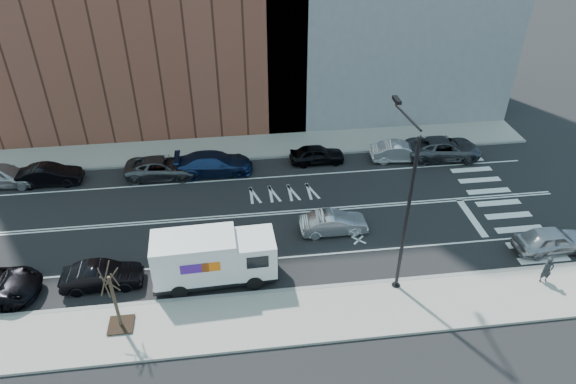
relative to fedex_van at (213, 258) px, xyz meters
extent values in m
plane|color=black|center=(2.46, 5.60, -1.55)|extent=(120.00, 120.00, 0.00)
cube|color=gray|center=(2.46, -3.20, -1.48)|extent=(44.00, 3.60, 0.15)
cube|color=gray|center=(2.46, 14.40, -1.48)|extent=(44.00, 3.60, 0.15)
cube|color=gray|center=(2.46, -1.40, -1.47)|extent=(44.00, 0.25, 0.17)
cube|color=gray|center=(2.46, 12.60, -1.47)|extent=(44.00, 0.25, 0.17)
cylinder|color=black|center=(9.46, -1.80, 2.95)|extent=(0.18, 0.18, 9.00)
cylinder|color=black|center=(9.46, -1.80, -1.45)|extent=(0.44, 0.44, 0.20)
sphere|color=black|center=(9.46, -1.80, 7.40)|extent=(0.20, 0.20, 0.20)
cylinder|color=black|center=(9.46, -0.10, 7.55)|extent=(0.11, 3.49, 0.48)
cube|color=black|center=(9.46, 1.60, 7.65)|extent=(0.25, 0.80, 0.18)
cube|color=#FFF2CC|center=(9.46, 1.60, 7.55)|extent=(0.18, 0.55, 0.03)
cube|color=black|center=(-4.54, -2.80, -1.32)|extent=(1.20, 1.20, 0.04)
cylinder|color=#382B1E|center=(-4.54, -2.80, 0.20)|extent=(0.16, 0.16, 3.20)
cylinder|color=#382B1E|center=(-4.29, -2.80, 1.60)|extent=(0.06, 0.80, 1.44)
cylinder|color=#382B1E|center=(-4.46, -2.56, 1.60)|extent=(0.81, 0.31, 1.19)
cylinder|color=#382B1E|center=(-4.74, -2.65, 1.60)|extent=(0.58, 0.76, 1.50)
cylinder|color=#382B1E|center=(-4.74, -2.95, 1.60)|extent=(0.47, 0.61, 1.37)
cylinder|color=#382B1E|center=(-4.46, -3.04, 1.60)|extent=(0.72, 0.29, 1.13)
cube|color=black|center=(-0.02, 0.00, -1.09)|extent=(6.39, 2.36, 0.31)
cube|color=silver|center=(2.22, 0.08, 0.03)|extent=(2.12, 2.26, 2.04)
cube|color=black|center=(3.26, 0.11, 0.33)|extent=(0.13, 1.89, 0.97)
cube|color=black|center=(2.26, -1.03, 0.33)|extent=(1.12, 0.08, 0.71)
cube|color=black|center=(2.18, 1.19, 0.33)|extent=(1.12, 0.08, 0.71)
cube|color=black|center=(3.22, 0.11, -0.99)|extent=(0.22, 2.04, 0.36)
cube|color=silver|center=(-0.94, -0.03, 0.23)|extent=(4.36, 2.39, 2.35)
cube|color=#47198C|center=(-0.90, -1.17, 0.39)|extent=(1.43, 0.07, 0.56)
cube|color=orange|center=(-0.08, -1.15, 0.39)|extent=(0.92, 0.05, 0.56)
cube|color=#47198C|center=(-0.98, 1.11, 0.39)|extent=(1.43, 0.07, 0.56)
cube|color=orange|center=(-0.16, 1.14, 0.39)|extent=(0.92, 0.05, 0.56)
cylinder|color=black|center=(2.06, -0.95, -1.12)|extent=(0.87, 0.32, 0.86)
cylinder|color=black|center=(1.98, 1.09, -1.12)|extent=(0.87, 0.32, 0.86)
cylinder|color=black|center=(-1.82, -1.08, -1.12)|extent=(0.87, 0.32, 0.86)
cylinder|color=black|center=(-1.89, 0.95, -1.12)|extent=(0.87, 0.32, 0.86)
imported|color=#AAABAF|center=(-14.34, 11.25, -0.77)|extent=(4.74, 2.20, 1.57)
imported|color=black|center=(-11.14, 11.01, -0.86)|extent=(4.24, 1.50, 1.39)
imported|color=#474A4F|center=(-3.57, 11.03, -0.85)|extent=(5.17, 2.54, 1.41)
imported|color=navy|center=(0.06, 11.01, -0.76)|extent=(5.45, 2.24, 1.58)
imported|color=black|center=(7.55, 11.53, -0.87)|extent=(3.99, 1.61, 1.36)
imported|color=silver|center=(13.66, 11.12, -0.85)|extent=(4.36, 1.78, 1.41)
imported|color=#43444A|center=(17.00, 11.06, -0.77)|extent=(5.80, 2.96, 1.57)
imported|color=#B3B3B8|center=(7.11, 3.27, -0.89)|extent=(4.03, 1.45, 1.32)
imported|color=black|center=(-5.87, 0.28, -0.87)|extent=(4.18, 1.54, 1.36)
imported|color=#B4B4B9|center=(19.15, 0.03, -0.82)|extent=(4.38, 1.87, 1.47)
imported|color=#212427|center=(17.34, -2.49, -0.60)|extent=(0.61, 0.42, 1.61)
camera|label=1|loc=(1.33, -20.62, 17.81)|focal=32.00mm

